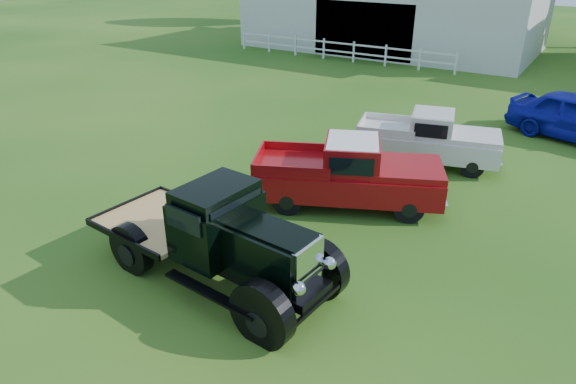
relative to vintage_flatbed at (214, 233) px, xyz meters
The scene contains 6 objects.
ground 1.69m from the vintage_flatbed, 89.98° to the left, with size 120.00×120.00×0.00m, color #194E11.
shed_left 28.22m from the vintage_flatbed, 104.39° to the left, with size 18.80×10.20×5.60m, color beige, non-canonical shape.
fence_rail 22.74m from the vintage_flatbed, 110.60° to the left, with size 14.20×0.16×1.20m, color white, non-canonical shape.
vintage_flatbed is the anchor object (origin of this frame).
red_pickup 4.61m from the vintage_flatbed, 80.50° to the left, with size 5.08×1.95×1.85m, color maroon, non-canonical shape.
white_pickup 8.64m from the vintage_flatbed, 79.05° to the left, with size 4.50×1.74×1.65m, color silver, non-canonical shape.
Camera 1 is at (6.00, -8.08, 6.37)m, focal length 32.00 mm.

